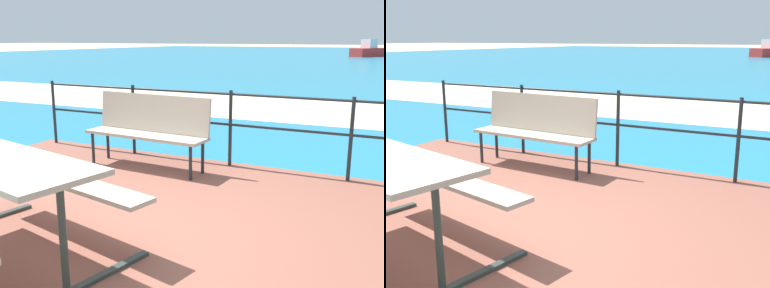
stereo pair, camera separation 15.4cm
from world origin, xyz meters
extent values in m
plane|color=tan|center=(0.00, 0.00, 0.00)|extent=(240.00, 240.00, 0.00)
cube|color=brown|center=(0.00, 0.00, 0.03)|extent=(6.40, 5.20, 0.06)
cube|color=beige|center=(0.00, 8.06, 0.01)|extent=(54.07, 5.23, 0.01)
cube|color=tan|center=(-0.46, -0.11, 0.53)|extent=(1.84, 0.65, 0.04)
cylinder|color=#2D3833|center=(0.18, -0.86, 0.45)|extent=(0.06, 0.06, 0.78)
cube|color=tan|center=(-0.91, 1.86, 0.49)|extent=(1.66, 0.50, 0.04)
cube|color=tan|center=(-0.90, 2.04, 0.75)|extent=(1.64, 0.18, 0.47)
cylinder|color=#1E2328|center=(-1.65, 1.75, 0.28)|extent=(0.04, 0.04, 0.43)
cylinder|color=#1E2328|center=(-1.63, 2.05, 0.28)|extent=(0.04, 0.04, 0.43)
cylinder|color=#1E2328|center=(-0.18, 1.67, 0.28)|extent=(0.04, 0.04, 0.43)
cylinder|color=#1E2328|center=(-0.16, 1.97, 0.28)|extent=(0.04, 0.04, 0.43)
cylinder|color=#1E2328|center=(-2.95, 2.46, 0.55)|extent=(0.04, 0.04, 0.98)
cylinder|color=#1E2328|center=(-1.48, 2.46, 0.55)|extent=(0.04, 0.04, 0.98)
cylinder|color=#1E2328|center=(0.00, 2.46, 0.55)|extent=(0.04, 0.04, 0.98)
cylinder|color=#1E2328|center=(1.48, 2.46, 0.55)|extent=(0.04, 0.04, 0.98)
cylinder|color=#1E2328|center=(0.00, 2.46, 0.99)|extent=(5.90, 0.03, 0.03)
cylinder|color=#1E2328|center=(0.00, 2.46, 0.60)|extent=(5.90, 0.03, 0.03)
cube|color=red|center=(-1.74, 42.77, 0.39)|extent=(3.37, 5.08, 0.77)
cube|color=silver|center=(-1.90, 42.43, 1.18)|extent=(1.42, 1.55, 0.80)
camera|label=1|loc=(2.04, -2.83, 1.68)|focal=42.06mm
camera|label=2|loc=(2.18, -2.76, 1.68)|focal=42.06mm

